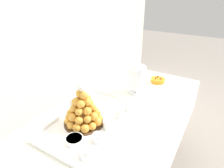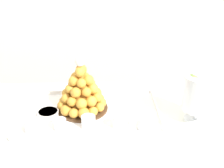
{
  "view_description": "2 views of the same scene",
  "coord_description": "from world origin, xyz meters",
  "px_view_note": "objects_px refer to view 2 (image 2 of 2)",
  "views": [
    {
      "loc": [
        -0.95,
        -0.52,
        1.46
      ],
      "look_at": [
        -0.0,
        0.04,
        0.91
      ],
      "focal_mm": 31.24,
      "sensor_mm": 36.0,
      "label": 1
    },
    {
      "loc": [
        -0.14,
        -1.05,
        1.44
      ],
      "look_at": [
        -0.1,
        0.05,
        0.89
      ],
      "focal_mm": 45.86,
      "sensor_mm": 36.0,
      "label": 2
    }
  ],
  "objects_px": {
    "serving_tray": "(90,113)",
    "dessert_cup_mid_left": "(60,125)",
    "dessert_cup_left": "(32,126)",
    "dessert_cup_mid_right": "(119,122)",
    "wine_glass": "(83,81)",
    "creme_brulee_ramekin": "(48,113)",
    "dessert_cup_right": "(145,123)",
    "dessert_cup_centre": "(88,122)",
    "croquembouche": "(82,91)",
    "macaron_goblet": "(199,93)"
  },
  "relations": [
    {
      "from": "croquembouche",
      "to": "creme_brulee_ramekin",
      "type": "relative_size",
      "value": 2.72
    },
    {
      "from": "macaron_goblet",
      "to": "serving_tray",
      "type": "bearing_deg",
      "value": 172.5
    },
    {
      "from": "serving_tray",
      "to": "creme_brulee_ramekin",
      "type": "distance_m",
      "value": 0.19
    },
    {
      "from": "dessert_cup_mid_left",
      "to": "dessert_cup_mid_right",
      "type": "relative_size",
      "value": 0.99
    },
    {
      "from": "dessert_cup_centre",
      "to": "dessert_cup_right",
      "type": "height_order",
      "value": "dessert_cup_centre"
    },
    {
      "from": "serving_tray",
      "to": "creme_brulee_ramekin",
      "type": "bearing_deg",
      "value": -174.13
    },
    {
      "from": "dessert_cup_left",
      "to": "dessert_cup_centre",
      "type": "bearing_deg",
      "value": 3.94
    },
    {
      "from": "dessert_cup_mid_left",
      "to": "dessert_cup_left",
      "type": "bearing_deg",
      "value": -176.36
    },
    {
      "from": "macaron_goblet",
      "to": "dessert_cup_centre",
      "type": "bearing_deg",
      "value": -173.7
    },
    {
      "from": "dessert_cup_right",
      "to": "dessert_cup_left",
      "type": "bearing_deg",
      "value": 179.9
    },
    {
      "from": "serving_tray",
      "to": "dessert_cup_right",
      "type": "xyz_separation_m",
      "value": [
        0.23,
        -0.13,
        0.03
      ]
    },
    {
      "from": "croquembouche",
      "to": "dessert_cup_mid_left",
      "type": "xyz_separation_m",
      "value": [
        -0.08,
        -0.16,
        -0.07
      ]
    },
    {
      "from": "macaron_goblet",
      "to": "dessert_cup_right",
      "type": "bearing_deg",
      "value": -163.66
    },
    {
      "from": "serving_tray",
      "to": "dessert_cup_centre",
      "type": "xyz_separation_m",
      "value": [
        -0.0,
        -0.11,
        0.03
      ]
    },
    {
      "from": "serving_tray",
      "to": "creme_brulee_ramekin",
      "type": "height_order",
      "value": "creme_brulee_ramekin"
    },
    {
      "from": "dessert_cup_mid_right",
      "to": "macaron_goblet",
      "type": "height_order",
      "value": "macaron_goblet"
    },
    {
      "from": "serving_tray",
      "to": "macaron_goblet",
      "type": "xyz_separation_m",
      "value": [
        0.47,
        -0.06,
        0.13
      ]
    },
    {
      "from": "creme_brulee_ramekin",
      "to": "dessert_cup_mid_left",
      "type": "bearing_deg",
      "value": -57.3
    },
    {
      "from": "serving_tray",
      "to": "dessert_cup_right",
      "type": "bearing_deg",
      "value": -29.15
    },
    {
      "from": "croquembouche",
      "to": "macaron_goblet",
      "type": "xyz_separation_m",
      "value": [
        0.5,
        -0.1,
        0.03
      ]
    },
    {
      "from": "dessert_cup_mid_right",
      "to": "wine_glass",
      "type": "bearing_deg",
      "value": 125.13
    },
    {
      "from": "croquembouche",
      "to": "dessert_cup_mid_left",
      "type": "relative_size",
      "value": 4.9
    },
    {
      "from": "croquembouche",
      "to": "macaron_goblet",
      "type": "relative_size",
      "value": 1.13
    },
    {
      "from": "dessert_cup_mid_left",
      "to": "dessert_cup_centre",
      "type": "bearing_deg",
      "value": 4.24
    },
    {
      "from": "dessert_cup_left",
      "to": "wine_glass",
      "type": "xyz_separation_m",
      "value": [
        0.2,
        0.23,
        0.09
      ]
    },
    {
      "from": "croquembouche",
      "to": "dessert_cup_left",
      "type": "distance_m",
      "value": 0.27
    },
    {
      "from": "dessert_cup_left",
      "to": "creme_brulee_ramekin",
      "type": "relative_size",
      "value": 0.65
    },
    {
      "from": "serving_tray",
      "to": "dessert_cup_mid_left",
      "type": "xyz_separation_m",
      "value": [
        -0.12,
        -0.12,
        0.02
      ]
    },
    {
      "from": "dessert_cup_centre",
      "to": "macaron_goblet",
      "type": "xyz_separation_m",
      "value": [
        0.47,
        0.05,
        0.1
      ]
    },
    {
      "from": "dessert_cup_mid_left",
      "to": "dessert_cup_right",
      "type": "height_order",
      "value": "dessert_cup_right"
    },
    {
      "from": "croquembouche",
      "to": "creme_brulee_ramekin",
      "type": "xyz_separation_m",
      "value": [
        -0.15,
        -0.05,
        -0.08
      ]
    },
    {
      "from": "dessert_cup_left",
      "to": "dessert_cup_right",
      "type": "relative_size",
      "value": 0.97
    },
    {
      "from": "dessert_cup_left",
      "to": "dessert_cup_mid_right",
      "type": "height_order",
      "value": "dessert_cup_mid_right"
    },
    {
      "from": "dessert_cup_mid_left",
      "to": "macaron_goblet",
      "type": "xyz_separation_m",
      "value": [
        0.59,
        0.06,
        0.1
      ]
    },
    {
      "from": "dessert_cup_centre",
      "to": "wine_glass",
      "type": "distance_m",
      "value": 0.23
    },
    {
      "from": "dessert_cup_mid_left",
      "to": "wine_glass",
      "type": "distance_m",
      "value": 0.26
    },
    {
      "from": "dessert_cup_centre",
      "to": "wine_glass",
      "type": "bearing_deg",
      "value": 97.98
    },
    {
      "from": "creme_brulee_ramekin",
      "to": "wine_glass",
      "type": "bearing_deg",
      "value": 38.17
    },
    {
      "from": "serving_tray",
      "to": "dessert_cup_left",
      "type": "relative_size",
      "value": 10.25
    },
    {
      "from": "dessert_cup_mid_right",
      "to": "wine_glass",
      "type": "relative_size",
      "value": 0.33
    },
    {
      "from": "dessert_cup_mid_left",
      "to": "dessert_cup_right",
      "type": "bearing_deg",
      "value": -1.31
    },
    {
      "from": "serving_tray",
      "to": "dessert_cup_left",
      "type": "distance_m",
      "value": 0.27
    },
    {
      "from": "serving_tray",
      "to": "croquembouche",
      "type": "distance_m",
      "value": 0.11
    },
    {
      "from": "croquembouche",
      "to": "dessert_cup_mid_right",
      "type": "xyz_separation_m",
      "value": [
        0.16,
        -0.16,
        -0.07
      ]
    },
    {
      "from": "dessert_cup_mid_left",
      "to": "dessert_cup_centre",
      "type": "xyz_separation_m",
      "value": [
        0.12,
        0.01,
        0.0
      ]
    },
    {
      "from": "dessert_cup_mid_left",
      "to": "macaron_goblet",
      "type": "bearing_deg",
      "value": 5.89
    },
    {
      "from": "croquembouche",
      "to": "dessert_cup_left",
      "type": "bearing_deg",
      "value": -140.48
    },
    {
      "from": "wine_glass",
      "to": "dessert_cup_mid_right",
      "type": "bearing_deg",
      "value": -54.87
    },
    {
      "from": "dessert_cup_left",
      "to": "dessert_cup_right",
      "type": "xyz_separation_m",
      "value": [
        0.47,
        -0.0,
        -0.0
      ]
    },
    {
      "from": "serving_tray",
      "to": "dessert_cup_left",
      "type": "xyz_separation_m",
      "value": [
        -0.23,
        -0.13,
        0.03
      ]
    }
  ]
}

